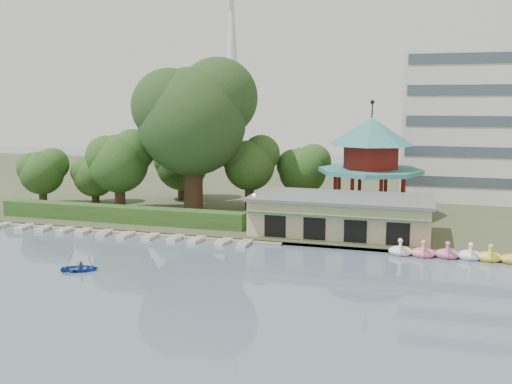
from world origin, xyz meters
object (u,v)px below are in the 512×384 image
at_px(rowboat_with_passengers, 80,266).
at_px(dock, 129,232).
at_px(boathouse, 341,215).
at_px(big_tree, 194,114).
at_px(pavilion, 371,157).

bearing_deg(rowboat_with_passengers, dock, 101.82).
bearing_deg(boathouse, rowboat_with_passengers, -136.59).
distance_m(boathouse, big_tree, 22.26).
height_order(big_tree, rowboat_with_passengers, big_tree).
bearing_deg(dock, rowboat_with_passengers, -78.18).
distance_m(dock, boathouse, 22.62).
height_order(dock, boathouse, boathouse).
distance_m(big_tree, rowboat_with_passengers, 27.21).
bearing_deg(dock, pavilion, 31.66).
relative_size(boathouse, big_tree, 0.98).
relative_size(big_tree, rowboat_with_passengers, 3.72).
xyz_separation_m(boathouse, rowboat_with_passengers, (-19.20, -18.16, -1.93)).
bearing_deg(rowboat_with_passengers, boathouse, 43.41).
xyz_separation_m(dock, rowboat_with_passengers, (2.80, -13.39, 0.32)).
bearing_deg(boathouse, dock, -167.76).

